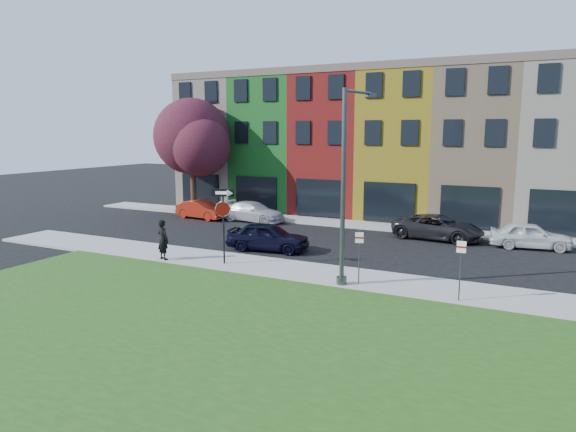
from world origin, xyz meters
The scene contains 16 objects.
ground centered at (0.00, 0.00, 0.00)m, with size 120.00×120.00×0.00m, color black.
sidewalk_near centered at (2.00, 3.00, 0.06)m, with size 40.00×3.00×0.12m, color gray.
sidewalk_far centered at (-3.00, 15.00, 0.06)m, with size 40.00×2.40×0.12m, color gray.
grass_park centered at (8.00, -6.00, 0.05)m, with size 40.00×16.00×0.10m, color #1F4A15.
rowhouse_block centered at (-2.50, 21.18, 4.99)m, with size 30.00×10.12×10.00m.
stop_sign centered at (-3.87, 2.53, 2.54)m, with size 1.01×0.38×3.42m.
man centered at (-6.84, 1.90, 1.07)m, with size 0.79×0.64×1.89m, color black.
sedan_near centered at (-3.56, 6.16, 0.73)m, with size 4.46×2.27×1.45m, color black.
parked_car_red centered at (-12.39, 12.66, 0.65)m, with size 4.09×1.86×1.30m, color maroon.
parked_car_silver centered at (-8.63, 13.32, 0.67)m, with size 4.69×2.15×1.33m, color silver.
parked_car_dark centered at (3.77, 12.88, 0.70)m, with size 5.24×2.85×1.40m, color black.
parked_car_white centered at (8.56, 12.71, 0.69)m, with size 4.22×2.20×1.37m, color silver.
street_lamp centered at (2.10, 2.12, 3.94)m, with size 0.72×2.56×7.57m.
parking_sign_a centered at (2.68, 2.16, 1.49)m, with size 0.31×0.14×2.19m.
parking_sign_b centered at (6.52, 1.89, 1.53)m, with size 0.32×0.09×2.28m.
tree_purple centered at (-14.29, 14.48, 5.57)m, with size 6.69×5.85×8.38m.
Camera 1 is at (8.87, -16.56, 6.08)m, focal length 32.00 mm.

